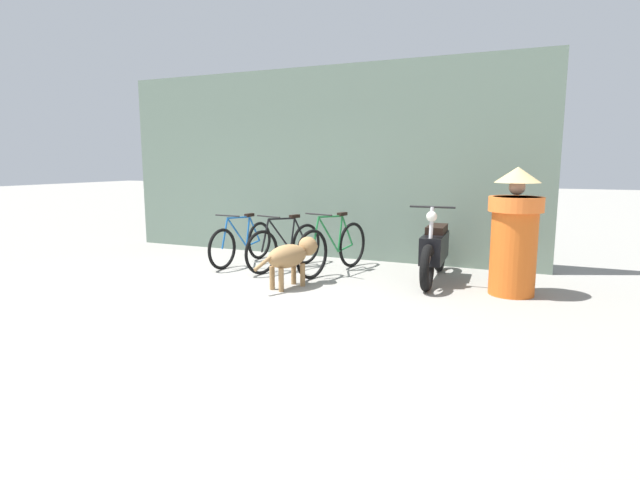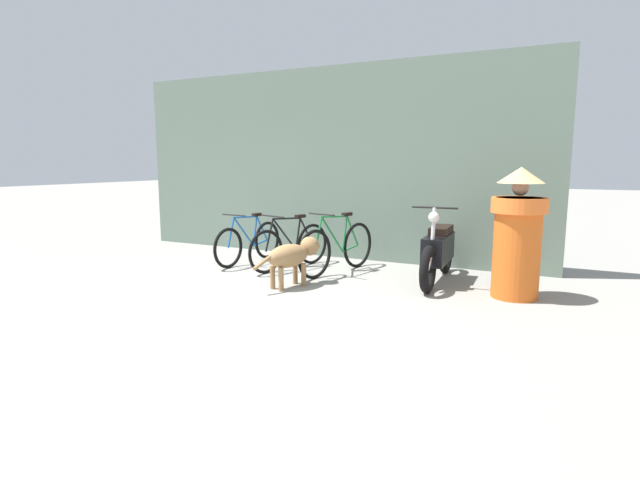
{
  "view_description": "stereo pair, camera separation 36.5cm",
  "coord_description": "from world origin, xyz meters",
  "px_view_note": "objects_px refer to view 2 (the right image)",
  "views": [
    {
      "loc": [
        3.47,
        -4.4,
        1.62
      ],
      "look_at": [
        1.01,
        1.29,
        0.65
      ],
      "focal_mm": 28.0,
      "sensor_mm": 36.0,
      "label": 1
    },
    {
      "loc": [
        3.8,
        -4.25,
        1.62
      ],
      "look_at": [
        1.01,
        1.29,
        0.65
      ],
      "focal_mm": 28.0,
      "sensor_mm": 36.0,
      "label": 2
    }
  ],
  "objects_px": {
    "bicycle_2": "(337,248)",
    "person_in_robes": "(518,233)",
    "bicycle_0": "(249,242)",
    "bicycle_1": "(290,246)",
    "motorcycle": "(438,252)",
    "stray_dog": "(293,255)"
  },
  "relations": [
    {
      "from": "bicycle_2",
      "to": "person_in_robes",
      "type": "distance_m",
      "value": 2.53
    },
    {
      "from": "bicycle_0",
      "to": "bicycle_1",
      "type": "xyz_separation_m",
      "value": [
        0.81,
        -0.07,
        0.01
      ]
    },
    {
      "from": "bicycle_1",
      "to": "motorcycle",
      "type": "bearing_deg",
      "value": 109.94
    },
    {
      "from": "bicycle_1",
      "to": "motorcycle",
      "type": "xyz_separation_m",
      "value": [
        2.24,
        0.13,
        0.08
      ]
    },
    {
      "from": "stray_dog",
      "to": "motorcycle",
      "type": "bearing_deg",
      "value": -38.15
    },
    {
      "from": "bicycle_0",
      "to": "motorcycle",
      "type": "relative_size",
      "value": 0.86
    },
    {
      "from": "bicycle_2",
      "to": "person_in_robes",
      "type": "xyz_separation_m",
      "value": [
        2.48,
        -0.27,
        0.42
      ]
    },
    {
      "from": "stray_dog",
      "to": "person_in_robes",
      "type": "bearing_deg",
      "value": -56.25
    },
    {
      "from": "motorcycle",
      "to": "person_in_robes",
      "type": "distance_m",
      "value": 1.14
    },
    {
      "from": "bicycle_0",
      "to": "stray_dog",
      "type": "xyz_separation_m",
      "value": [
        1.41,
        -1.02,
        0.08
      ]
    },
    {
      "from": "bicycle_0",
      "to": "bicycle_2",
      "type": "height_order",
      "value": "bicycle_2"
    },
    {
      "from": "bicycle_0",
      "to": "stray_dog",
      "type": "distance_m",
      "value": 1.74
    },
    {
      "from": "bicycle_0",
      "to": "person_in_robes",
      "type": "height_order",
      "value": "person_in_robes"
    },
    {
      "from": "stray_dog",
      "to": "person_in_robes",
      "type": "relative_size",
      "value": 0.7
    },
    {
      "from": "bicycle_2",
      "to": "motorcycle",
      "type": "xyz_separation_m",
      "value": [
        1.46,
        0.08,
        0.05
      ]
    },
    {
      "from": "bicycle_1",
      "to": "stray_dog",
      "type": "distance_m",
      "value": 1.12
    },
    {
      "from": "person_in_robes",
      "to": "bicycle_1",
      "type": "bearing_deg",
      "value": 15.18
    },
    {
      "from": "bicycle_2",
      "to": "stray_dog",
      "type": "bearing_deg",
      "value": 3.6
    },
    {
      "from": "bicycle_0",
      "to": "motorcycle",
      "type": "xyz_separation_m",
      "value": [
        3.05,
        0.06,
        0.09
      ]
    },
    {
      "from": "bicycle_0",
      "to": "bicycle_1",
      "type": "height_order",
      "value": "bicycle_1"
    },
    {
      "from": "bicycle_2",
      "to": "stray_dog",
      "type": "xyz_separation_m",
      "value": [
        -0.18,
        -1.0,
        0.05
      ]
    },
    {
      "from": "bicycle_1",
      "to": "stray_dog",
      "type": "height_order",
      "value": "bicycle_1"
    }
  ]
}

